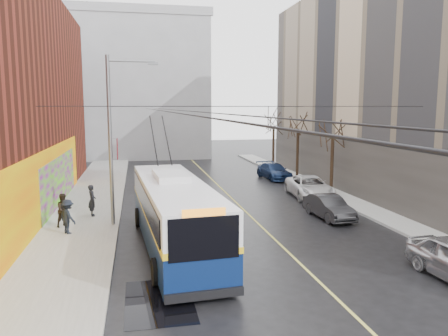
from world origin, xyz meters
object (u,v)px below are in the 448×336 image
at_px(pedestrian_b, 64,210).
at_px(pedestrian_c, 68,217).
at_px(tree_mid, 298,120).
at_px(parked_car_d, 274,171).
at_px(tree_near, 333,126).
at_px(parked_car_c, 310,187).
at_px(following_car, 150,178).
at_px(tree_far, 274,119).
at_px(parked_car_b, 329,207).
at_px(streetlight_pole, 113,136).
at_px(pedestrian_a, 92,200).
at_px(trolleybus, 174,212).

height_order(pedestrian_b, pedestrian_c, pedestrian_b).
height_order(tree_mid, parked_car_d, tree_mid).
height_order(tree_near, parked_car_c, tree_near).
bearing_deg(tree_mid, following_car, -170.94).
xyz_separation_m(tree_far, following_car, (-12.98, -9.07, -4.35)).
height_order(tree_near, following_car, tree_near).
bearing_deg(following_car, parked_car_c, -21.72).
bearing_deg(parked_car_b, parked_car_d, 81.35).
xyz_separation_m(streetlight_pole, parked_car_d, (13.14, 13.45, -4.16)).
bearing_deg(pedestrian_a, trolleybus, -159.54).
distance_m(streetlight_pole, parked_car_b, 12.66).
relative_size(streetlight_pole, pedestrian_c, 5.26).
bearing_deg(parked_car_c, pedestrian_a, -162.96).
height_order(tree_mid, pedestrian_c, tree_mid).
distance_m(tree_near, tree_far, 14.00).
distance_m(trolleybus, parked_car_d, 20.42).
relative_size(tree_near, trolleybus, 0.51).
relative_size(streetlight_pole, parked_car_b, 2.22).
xyz_separation_m(tree_mid, parked_car_b, (-3.20, -13.55, -4.59)).
xyz_separation_m(tree_near, tree_far, (0.00, 14.00, 0.17)).
distance_m(tree_near, pedestrian_b, 19.16).
height_order(tree_mid, parked_car_c, tree_mid).
xyz_separation_m(parked_car_b, pedestrian_c, (-14.19, -0.80, 0.34)).
bearing_deg(trolleybus, tree_far, 58.67).
xyz_separation_m(pedestrian_a, pedestrian_c, (-0.84, -3.45, -0.05)).
distance_m(tree_near, parked_car_d, 8.83).
height_order(tree_near, tree_far, tree_far).
bearing_deg(pedestrian_a, pedestrian_c, 152.84).
relative_size(parked_car_b, pedestrian_c, 2.37).
bearing_deg(pedestrian_a, parked_car_c, -91.48).
xyz_separation_m(trolleybus, parked_car_b, (9.16, 3.57, -0.97)).
relative_size(pedestrian_a, pedestrian_b, 1.03).
bearing_deg(pedestrian_a, tree_far, -56.29).
bearing_deg(streetlight_pole, tree_mid, 40.65).
height_order(following_car, pedestrian_b, pedestrian_b).
height_order(trolleybus, parked_car_b, trolleybus).
distance_m(trolleybus, pedestrian_c, 5.78).
bearing_deg(streetlight_pole, tree_far, 52.88).
relative_size(tree_near, parked_car_d, 1.35).
xyz_separation_m(tree_far, parked_car_b, (-3.20, -20.55, -4.47)).
relative_size(tree_mid, parked_car_d, 1.40).
distance_m(tree_near, following_car, 14.50).
bearing_deg(parked_car_d, pedestrian_a, -147.93).
bearing_deg(streetlight_pole, trolleybus, -55.96).
relative_size(parked_car_d, pedestrian_c, 2.78).
height_order(tree_near, parked_car_d, tree_near).
distance_m(tree_near, tree_mid, 7.01).
xyz_separation_m(tree_near, following_car, (-12.98, 4.93, -4.18)).
distance_m(parked_car_c, pedestrian_b, 16.61).
distance_m(tree_far, pedestrian_c, 27.84).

